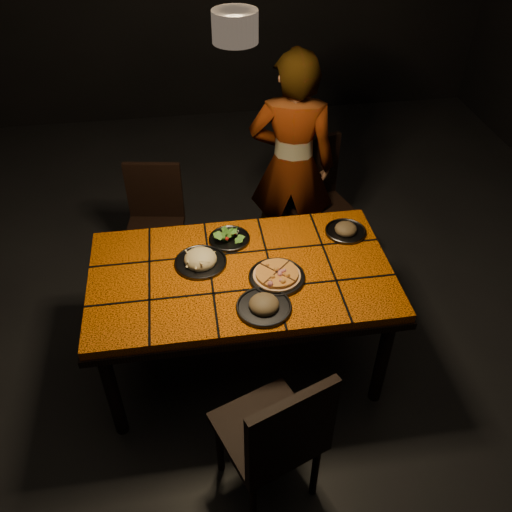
{
  "coord_description": "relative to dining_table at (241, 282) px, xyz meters",
  "views": [
    {
      "loc": [
        -0.24,
        -2.13,
        2.66
      ],
      "look_at": [
        0.09,
        0.03,
        0.82
      ],
      "focal_mm": 38.0,
      "sensor_mm": 36.0,
      "label": 1
    }
  ],
  "objects": [
    {
      "name": "diner",
      "position": [
        0.47,
        0.95,
        0.12
      ],
      "size": [
        0.65,
        0.51,
        1.58
      ],
      "primitive_type": "imported",
      "rotation": [
        0.0,
        0.0,
        2.9
      ],
      "color": "brown",
      "rests_on": "ground"
    },
    {
      "name": "pendant_lamp",
      "position": [
        0.0,
        0.0,
        1.35
      ],
      "size": [
        0.18,
        0.18,
        1.06
      ],
      "color": "black",
      "rests_on": "room_shell"
    },
    {
      "name": "plate_mushroom_a",
      "position": [
        0.08,
        -0.29,
        0.1
      ],
      "size": [
        0.28,
        0.28,
        0.09
      ],
      "color": "#36363B",
      "rests_on": "dining_table"
    },
    {
      "name": "chair_near",
      "position": [
        0.05,
        -0.86,
        -0.14
      ],
      "size": [
        0.54,
        0.54,
        0.93
      ],
      "rotation": [
        0.0,
        0.0,
        3.51
      ],
      "color": "black",
      "rests_on": "ground"
    },
    {
      "name": "chair_far_left",
      "position": [
        -0.48,
        0.95,
        -0.19
      ],
      "size": [
        0.44,
        0.44,
        0.84
      ],
      "rotation": [
        0.0,
        0.0,
        -0.17
      ],
      "color": "black",
      "rests_on": "ground"
    },
    {
      "name": "room_shell",
      "position": [
        0.0,
        0.0,
        0.83
      ],
      "size": [
        6.04,
        7.04,
        3.08
      ],
      "color": "black",
      "rests_on": "ground"
    },
    {
      "name": "plate_salad",
      "position": [
        -0.03,
        0.27,
        0.1
      ],
      "size": [
        0.23,
        0.23,
        0.07
      ],
      "color": "#36363B",
      "rests_on": "dining_table"
    },
    {
      "name": "chair_far_right",
      "position": [
        0.66,
        0.95,
        -0.14
      ],
      "size": [
        0.52,
        0.52,
        0.93
      ],
      "rotation": [
        0.0,
        0.0,
        0.29
      ],
      "color": "black",
      "rests_on": "ground"
    },
    {
      "name": "plate_pizza",
      "position": [
        0.18,
        -0.09,
        0.1
      ],
      "size": [
        0.35,
        0.35,
        0.04
      ],
      "color": "#36363B",
      "rests_on": "dining_table"
    },
    {
      "name": "dining_table",
      "position": [
        0.0,
        0.0,
        0.0
      ],
      "size": [
        1.62,
        0.92,
        0.75
      ],
      "color": "#D55B06",
      "rests_on": "ground"
    },
    {
      "name": "plate_pasta",
      "position": [
        -0.21,
        0.09,
        0.1
      ],
      "size": [
        0.28,
        0.28,
        0.09
      ],
      "color": "#36363B",
      "rests_on": "dining_table"
    },
    {
      "name": "plate_mushroom_b",
      "position": [
        0.64,
        0.24,
        0.1
      ],
      "size": [
        0.24,
        0.24,
        0.08
      ],
      "color": "#36363B",
      "rests_on": "dining_table"
    }
  ]
}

